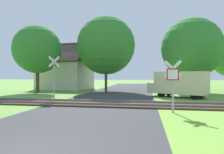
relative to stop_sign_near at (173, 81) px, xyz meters
The scene contains 9 objects.
road_asphalt 6.43m from the stop_sign_near, 132.49° to the right, with size 7.00×80.00×0.01m, color #38383A.
rail_track 4.99m from the stop_sign_near, 152.52° to the left, with size 60.00×2.60×0.22m.
stop_sign_near is the anchor object (origin of this frame).
crossing_sign_far 9.10m from the stop_sign_near, 155.80° to the left, with size 0.85×0.27×3.40m.
house 20.31m from the stop_sign_near, 127.96° to the left, with size 7.29×6.76×6.44m.
tree_left 16.88m from the stop_sign_near, 143.22° to the left, with size 5.31×5.31×7.45m.
tree_right 13.52m from the stop_sign_near, 74.09° to the left, with size 6.61×6.61×8.23m.
tree_center 15.03m from the stop_sign_near, 115.06° to the left, with size 7.01×7.01×9.02m.
mail_truck 7.60m from the stop_sign_near, 78.94° to the left, with size 5.16×4.08×2.24m.
Camera 1 is at (2.85, -3.97, 1.92)m, focal length 32.00 mm.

